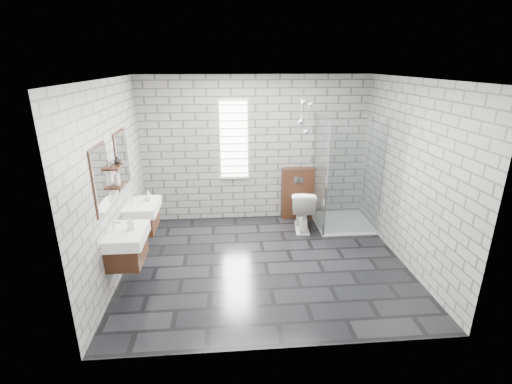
{
  "coord_description": "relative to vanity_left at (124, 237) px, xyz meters",
  "views": [
    {
      "loc": [
        -0.57,
        -4.96,
        2.91
      ],
      "look_at": [
        -0.11,
        0.35,
        1.03
      ],
      "focal_mm": 26.0,
      "sensor_mm": 36.0,
      "label": 1
    }
  ],
  "objects": [
    {
      "name": "shower_enclosure",
      "position": [
        3.41,
        1.68,
        -0.25
      ],
      "size": [
        1.0,
        1.0,
        2.03
      ],
      "color": "white",
      "rests_on": "floor"
    },
    {
      "name": "vanity_left",
      "position": [
        0.0,
        0.0,
        0.0
      ],
      "size": [
        0.47,
        0.7,
        1.57
      ],
      "color": "#3E2113",
      "rests_on": "wall_left"
    },
    {
      "name": "shelf_upper",
      "position": [
        -0.12,
        0.44,
        0.82
      ],
      "size": [
        0.14,
        0.3,
        0.03
      ],
      "primitive_type": "cube",
      "color": "#3E2113",
      "rests_on": "wall_left"
    },
    {
      "name": "pendant_cluster",
      "position": [
        2.72,
        1.87,
        1.27
      ],
      "size": [
        0.27,
        0.21,
        0.98
      ],
      "color": "silver",
      "rests_on": "ceiling"
    },
    {
      "name": "wall_back",
      "position": [
        1.91,
        2.3,
        0.59
      ],
      "size": [
        4.2,
        0.02,
        2.7
      ],
      "primitive_type": "cube",
      "color": "gray",
      "rests_on": "floor"
    },
    {
      "name": "vase",
      "position": [
        -0.11,
        0.54,
        0.89
      ],
      "size": [
        0.13,
        0.13,
        0.11
      ],
      "primitive_type": "imported",
      "rotation": [
        0.0,
        0.0,
        -0.39
      ],
      "color": "#B2B2B2",
      "rests_on": "shelf_upper"
    },
    {
      "name": "wall_right",
      "position": [
        4.02,
        0.49,
        0.59
      ],
      "size": [
        0.02,
        3.6,
        2.7
      ],
      "primitive_type": "cube",
      "color": "gray",
      "rests_on": "floor"
    },
    {
      "name": "floor",
      "position": [
        1.91,
        0.49,
        -0.77
      ],
      "size": [
        4.2,
        3.6,
        0.02
      ],
      "primitive_type": "cube",
      "color": "black",
      "rests_on": "ground"
    },
    {
      "name": "shelf_lower",
      "position": [
        -0.12,
        0.44,
        0.56
      ],
      "size": [
        0.14,
        0.3,
        0.03
      ],
      "primitive_type": "cube",
      "color": "#3E2113",
      "rests_on": "wall_left"
    },
    {
      "name": "cistern_panel",
      "position": [
        2.71,
        2.19,
        -0.26
      ],
      "size": [
        0.6,
        0.2,
        1.0
      ],
      "primitive_type": "cube",
      "color": "#3E2113",
      "rests_on": "floor"
    },
    {
      "name": "toilet",
      "position": [
        2.71,
        1.67,
        -0.38
      ],
      "size": [
        0.51,
        0.79,
        0.76
      ],
      "primitive_type": "imported",
      "rotation": [
        0.0,
        0.0,
        3.02
      ],
      "color": "white",
      "rests_on": "floor"
    },
    {
      "name": "soap_bottle_a",
      "position": [
        0.1,
        0.02,
        0.18
      ],
      "size": [
        0.1,
        0.1,
        0.17
      ],
      "primitive_type": "imported",
      "rotation": [
        0.0,
        0.0,
        0.39
      ],
      "color": "#B2B2B2",
      "rests_on": "vanity_left"
    },
    {
      "name": "wall_left",
      "position": [
        -0.2,
        0.49,
        0.59
      ],
      "size": [
        0.02,
        3.6,
        2.7
      ],
      "primitive_type": "cube",
      "color": "gray",
      "rests_on": "floor"
    },
    {
      "name": "soap_bottle_b",
      "position": [
        0.12,
        1.1,
        0.17
      ],
      "size": [
        0.13,
        0.13,
        0.15
      ],
      "primitive_type": "imported",
      "rotation": [
        0.0,
        0.0,
        -0.12
      ],
      "color": "#B2B2B2",
      "rests_on": "vanity_right"
    },
    {
      "name": "window",
      "position": [
        1.51,
        2.27,
        0.79
      ],
      "size": [
        0.56,
        0.05,
        1.48
      ],
      "color": "white",
      "rests_on": "wall_back"
    },
    {
      "name": "flush_plate",
      "position": [
        2.71,
        2.09,
        0.04
      ],
      "size": [
        0.18,
        0.01,
        0.12
      ],
      "primitive_type": "cube",
      "color": "silver",
      "rests_on": "cistern_panel"
    },
    {
      "name": "vanity_right",
      "position": [
        0.0,
        0.99,
        0.0
      ],
      "size": [
        0.47,
        0.7,
        1.57
      ],
      "color": "#3E2113",
      "rests_on": "wall_left"
    },
    {
      "name": "soap_bottle_c",
      "position": [
        -0.11,
        0.4,
        0.68
      ],
      "size": [
        0.09,
        0.09,
        0.21
      ],
      "primitive_type": "imported",
      "rotation": [
        0.0,
        0.0,
        -0.09
      ],
      "color": "#B2B2B2",
      "rests_on": "shelf_lower"
    },
    {
      "name": "ceiling",
      "position": [
        1.91,
        0.49,
        1.95
      ],
      "size": [
        4.2,
        3.6,
        0.02
      ],
      "primitive_type": "cube",
      "color": "white",
      "rests_on": "wall_back"
    },
    {
      "name": "wall_front",
      "position": [
        1.91,
        -1.32,
        0.59
      ],
      "size": [
        4.2,
        0.02,
        2.7
      ],
      "primitive_type": "cube",
      "color": "gray",
      "rests_on": "floor"
    }
  ]
}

